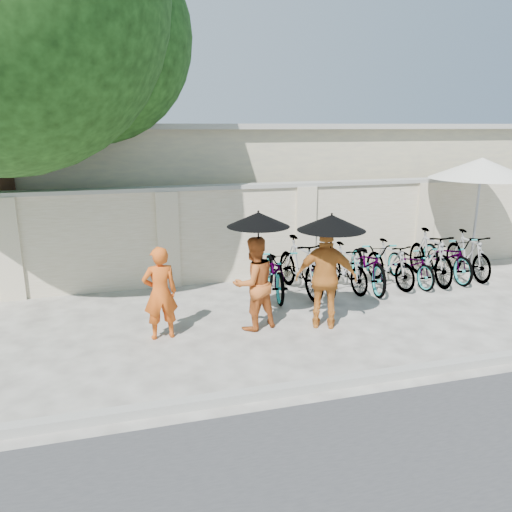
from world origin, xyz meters
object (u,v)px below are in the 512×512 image
object	(u,v)px
monk_left	(160,293)
monk_right	(326,278)
patio_umbrella	(481,170)
monk_center	(254,283)

from	to	relation	value
monk_left	monk_right	bearing A→B (deg)	168.34
monk_left	patio_umbrella	size ratio (longest dim) A/B	0.52
monk_center	monk_right	distance (m)	1.19
monk_left	monk_center	size ratio (longest dim) A/B	0.96
monk_center	monk_right	world-z (taller)	monk_right
monk_left	patio_umbrella	xyz separation A→B (m)	(7.11, 1.69, 1.61)
monk_center	monk_right	size ratio (longest dim) A/B	0.91
monk_left	patio_umbrella	world-z (taller)	patio_umbrella
monk_center	monk_right	xyz separation A→B (m)	(1.15, -0.27, 0.07)
monk_left	monk_right	xyz separation A→B (m)	(2.67, -0.29, 0.11)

